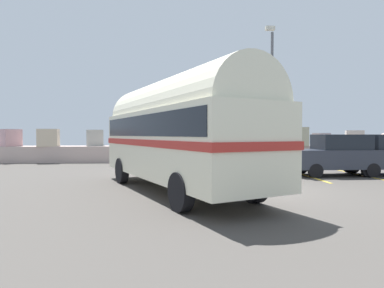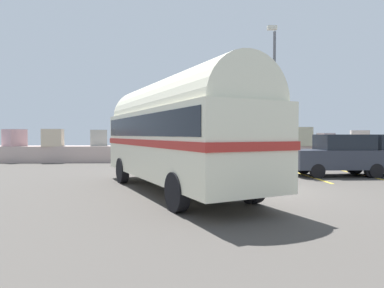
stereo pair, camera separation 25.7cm
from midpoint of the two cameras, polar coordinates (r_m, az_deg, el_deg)
The scene contains 5 objects.
ground at distance 11.13m, azimuth 10.66°, elevation -8.04°, with size 32.00×26.00×0.02m.
breakwater at distance 22.58m, azimuth 3.02°, elevation -1.15°, with size 31.36×2.15×2.41m.
vintage_coach at distance 10.60m, azimuth -3.40°, elevation 2.59°, with size 5.68×8.81×3.70m.
parked_car_nearest at distance 16.06m, azimuth 23.61°, elevation -1.70°, with size 4.11×1.74×1.86m.
lamp_post at distance 17.06m, azimuth 13.33°, elevation 8.57°, with size 0.68×1.08×7.05m.
Camera 1 is at (-2.84, -10.62, 1.88)m, focal length 30.46 mm.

